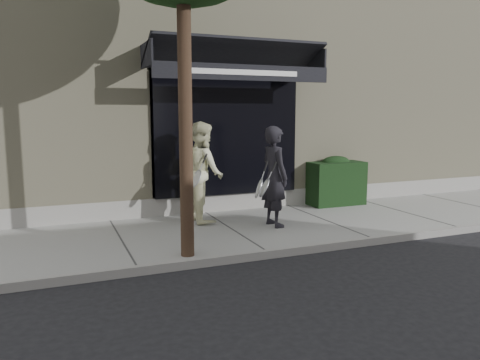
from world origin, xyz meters
name	(u,v)px	position (x,y,z in m)	size (l,w,h in m)	color
ground	(323,225)	(0.00, 0.00, 0.00)	(80.00, 80.00, 0.00)	black
sidewalk	(323,222)	(0.00, 0.00, 0.06)	(20.00, 3.00, 0.12)	gray
curb	(372,241)	(0.00, -1.55, 0.07)	(20.00, 0.10, 0.14)	gray
building_facade	(233,96)	(-0.01, 4.96, 2.74)	(14.30, 8.04, 5.64)	#C0B792
hedge	(335,181)	(1.10, 1.25, 0.66)	(1.30, 0.70, 1.14)	black
pedestrian_front	(274,177)	(-1.16, -0.11, 1.06)	(0.81, 0.81, 1.89)	black
pedestrian_back	(202,172)	(-2.29, 0.79, 1.10)	(0.78, 1.03, 1.97)	beige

